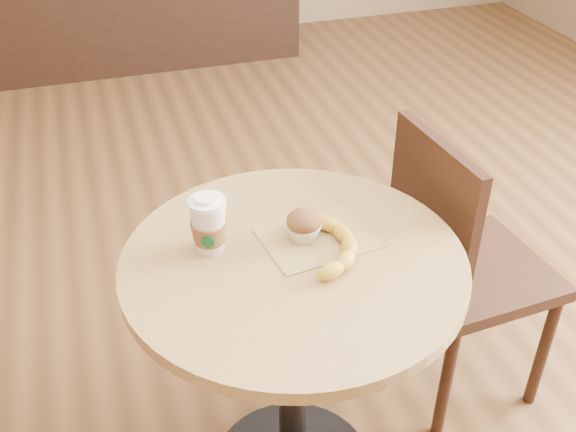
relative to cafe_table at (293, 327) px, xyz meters
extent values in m
cylinder|color=black|center=(0.00, 0.00, -0.17)|extent=(0.07, 0.07, 0.72)
cylinder|color=#A5814B|center=(0.00, 0.00, 0.19)|extent=(0.74, 0.74, 0.03)
cube|color=#321B11|center=(0.59, 0.17, -0.11)|extent=(0.41, 0.41, 0.04)
cylinder|color=#321B11|center=(0.77, 0.02, -0.33)|extent=(0.03, 0.03, 0.43)
cylinder|color=#321B11|center=(0.74, 0.35, -0.33)|extent=(0.03, 0.03, 0.43)
cylinder|color=#321B11|center=(0.44, 0.00, -0.33)|extent=(0.03, 0.03, 0.43)
cylinder|color=#321B11|center=(0.42, 0.33, -0.33)|extent=(0.03, 0.03, 0.43)
cube|color=#321B11|center=(0.42, 0.16, 0.13)|extent=(0.06, 0.37, 0.40)
cube|color=#A2834E|center=(0.07, 0.05, 0.20)|extent=(0.26, 0.21, 0.00)
cylinder|color=white|center=(-0.16, 0.08, 0.32)|extent=(0.08, 0.08, 0.01)
cylinder|color=white|center=(-0.16, 0.08, 0.33)|extent=(0.05, 0.05, 0.01)
cylinder|color=#074A27|center=(-0.17, 0.04, 0.25)|extent=(0.03, 0.01, 0.03)
ellipsoid|color=brown|center=(0.04, 0.06, 0.25)|extent=(0.08, 0.08, 0.05)
ellipsoid|color=#FDF0CA|center=(0.04, 0.06, 0.27)|extent=(0.03, 0.03, 0.02)
camera|label=1|loc=(-0.35, -1.07, 1.08)|focal=42.00mm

